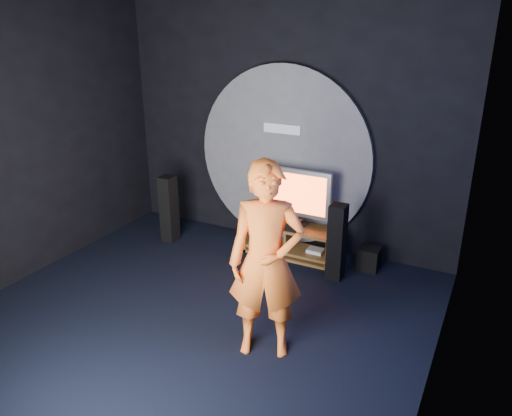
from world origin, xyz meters
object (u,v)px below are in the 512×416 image
(subwoofer, at_px, (369,258))
(player, at_px, (266,262))
(tower_speaker_right, at_px, (337,242))
(tower_speaker_left, at_px, (169,209))
(tv, at_px, (293,194))
(media_console, at_px, (291,242))

(subwoofer, bearing_deg, player, -102.06)
(player, bearing_deg, tower_speaker_right, 63.06)
(tower_speaker_left, bearing_deg, player, -35.31)
(subwoofer, bearing_deg, tower_speaker_right, -127.05)
(player, bearing_deg, subwoofer, 55.60)
(tower_speaker_right, relative_size, player, 0.51)
(tower_speaker_left, relative_size, player, 0.51)
(tower_speaker_left, bearing_deg, tv, 12.98)
(media_console, xyz_separation_m, subwoofer, (1.10, 0.09, -0.04))
(tv, height_order, tower_speaker_right, tv)
(media_console, distance_m, tv, 0.70)
(media_console, relative_size, tv, 1.19)
(media_console, relative_size, tower_speaker_left, 1.28)
(media_console, bearing_deg, tower_speaker_right, -23.65)
(tv, height_order, tower_speaker_left, tv)
(media_console, distance_m, subwoofer, 1.10)
(tv, relative_size, player, 0.54)
(tv, bearing_deg, media_console, -83.58)
(media_console, height_order, player, player)
(tower_speaker_right, xyz_separation_m, player, (-0.14, -1.75, 0.49))
(tv, height_order, player, player)
(tv, distance_m, subwoofer, 1.33)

